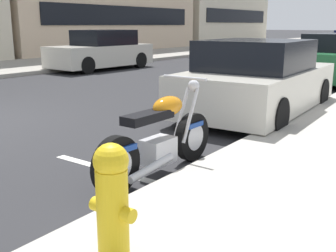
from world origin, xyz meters
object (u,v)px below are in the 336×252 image
(parked_car_near_corner, at_px, (258,81))
(fire_hydrant, at_px, (112,198))
(parked_motorcycle, at_px, (160,140))
(car_opposite_curb, at_px, (102,51))

(parked_car_near_corner, distance_m, fire_hydrant, 5.68)
(fire_hydrant, bearing_deg, parked_motorcycle, 27.92)
(parked_motorcycle, xyz_separation_m, car_opposite_curb, (7.99, 8.90, 0.28))
(fire_hydrant, bearing_deg, parked_car_near_corner, 14.32)
(car_opposite_curb, height_order, fire_hydrant, car_opposite_curb)
(parked_motorcycle, relative_size, car_opposite_curb, 0.47)
(parked_motorcycle, bearing_deg, parked_car_near_corner, 8.33)
(car_opposite_curb, bearing_deg, parked_motorcycle, 50.38)
(parked_car_near_corner, distance_m, car_opposite_curb, 9.45)
(parked_car_near_corner, xyz_separation_m, fire_hydrant, (-5.50, -1.40, -0.09))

